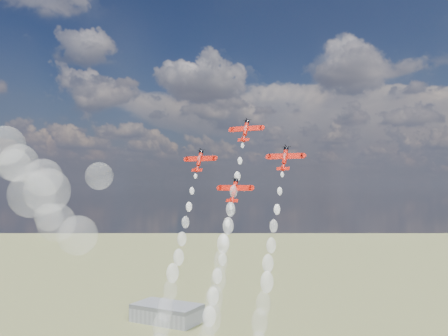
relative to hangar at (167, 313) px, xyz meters
name	(u,v)px	position (x,y,z in m)	size (l,w,h in m)	color
hangar	(167,313)	(0.00, 0.00, 0.00)	(50.00, 28.00, 13.00)	gray
plane_lead	(246,130)	(138.08, -154.88, 114.91)	(11.51, 5.43, 7.78)	red
plane_left	(199,160)	(122.57, -159.16, 104.93)	(11.51, 5.43, 7.78)	red
plane_right	(285,158)	(153.60, -159.16, 104.93)	(11.51, 5.43, 7.78)	red
plane_slot	(234,190)	(138.08, -163.44, 94.95)	(11.51, 5.43, 7.78)	red
smoke_trail_lead	(218,278)	(138.28, -174.44, 68.97)	(5.66, 25.08, 54.52)	white
smoke_trail_left	(166,307)	(122.58, -178.60, 59.47)	(5.80, 24.79, 53.95)	white
smoke_trail_right	(260,322)	(153.47, -178.76, 59.13)	(5.89, 25.56, 54.64)	white
drifted_smoke_cloud	(40,189)	(39.64, -154.33, 94.69)	(55.66, 31.07, 55.26)	white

